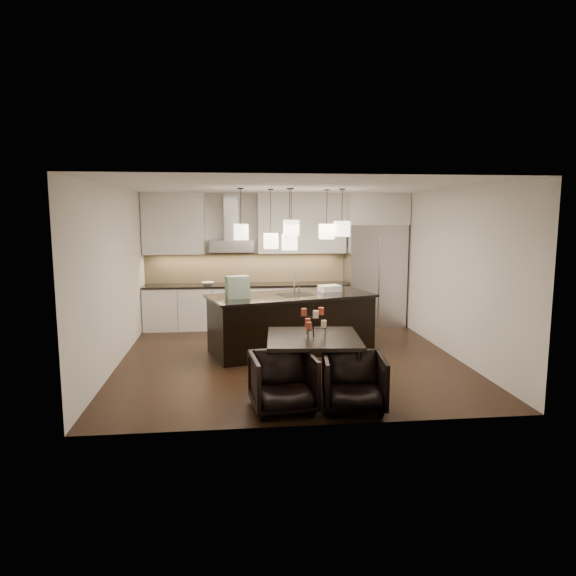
{
  "coord_description": "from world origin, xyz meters",
  "views": [
    {
      "loc": [
        -0.93,
        -8.22,
        2.38
      ],
      "look_at": [
        0.0,
        0.2,
        1.15
      ],
      "focal_mm": 32.0,
      "sensor_mm": 36.0,
      "label": 1
    }
  ],
  "objects": [
    {
      "name": "fridge_panel",
      "position": [
        2.1,
        2.38,
        2.47
      ],
      "size": [
        1.26,
        0.72,
        0.65
      ],
      "primitive_type": "cube",
      "color": "silver",
      "rests_on": "refrigerator"
    },
    {
      "name": "tote_bag",
      "position": [
        -0.84,
        0.16,
        1.18
      ],
      "size": [
        0.41,
        0.29,
        0.37
      ],
      "primitive_type": "cube",
      "rotation": [
        0.0,
        0.0,
        0.28
      ],
      "color": "#215831",
      "rests_on": "island_top"
    },
    {
      "name": "refrigerator",
      "position": [
        2.1,
        2.38,
        1.07
      ],
      "size": [
        1.2,
        0.72,
        2.15
      ],
      "primitive_type": "cube",
      "color": "#B7B7BA",
      "rests_on": "floor"
    },
    {
      "name": "candle_f",
      "position": [
        0.16,
        -1.68,
        1.07
      ],
      "size": [
        0.08,
        0.08,
        0.1
      ],
      "primitive_type": "cylinder",
      "rotation": [
        0.0,
        0.0,
        -0.09
      ],
      "color": "beige",
      "rests_on": "candelabra"
    },
    {
      "name": "dining_table",
      "position": [
        0.15,
        -1.55,
        0.37
      ],
      "size": [
        1.34,
        1.34,
        0.74
      ],
      "primitive_type": null,
      "rotation": [
        0.0,
        0.0,
        -0.09
      ],
      "color": "black",
      "rests_on": "floor"
    },
    {
      "name": "pendant_f",
      "position": [
        0.04,
        0.35,
        1.9
      ],
      "size": [
        0.24,
        0.24,
        0.26
      ],
      "primitive_type": "cube",
      "color": "#F7E0C4",
      "rests_on": "ceiling"
    },
    {
      "name": "candelabra",
      "position": [
        0.15,
        -1.55,
        0.95
      ],
      "size": [
        0.38,
        0.38,
        0.43
      ],
      "primitive_type": null,
      "rotation": [
        0.0,
        0.0,
        -0.09
      ],
      "color": "black",
      "rests_on": "dining_table"
    },
    {
      "name": "countertop",
      "position": [
        -0.62,
        2.43,
        0.9
      ],
      "size": [
        4.21,
        0.66,
        0.04
      ],
      "primitive_type": "cube",
      "color": "black",
      "rests_on": "lower_cabinets"
    },
    {
      "name": "faucet",
      "position": [
        0.16,
        0.58,
        1.2
      ],
      "size": [
        0.18,
        0.28,
        0.41
      ],
      "primitive_type": null,
      "rotation": [
        0.0,
        0.0,
        0.28
      ],
      "color": "silver",
      "rests_on": "island_top"
    },
    {
      "name": "wall_right",
      "position": [
        2.76,
        0.0,
        1.4
      ],
      "size": [
        0.02,
        5.5,
        2.8
      ],
      "primitive_type": "cube",
      "color": "silver",
      "rests_on": "ground"
    },
    {
      "name": "food_container",
      "position": [
        0.81,
        0.75,
        1.05
      ],
      "size": [
        0.43,
        0.35,
        0.11
      ],
      "primitive_type": "cube",
      "rotation": [
        0.0,
        0.0,
        0.28
      ],
      "color": "silver",
      "rests_on": "island_top"
    },
    {
      "name": "pendant_e",
      "position": [
        0.96,
        0.48,
        2.12
      ],
      "size": [
        0.24,
        0.24,
        0.26
      ],
      "primitive_type": "cube",
      "color": "#F7E0C4",
      "rests_on": "ceiling"
    },
    {
      "name": "lower_cabinets",
      "position": [
        -0.62,
        2.43,
        0.44
      ],
      "size": [
        4.21,
        0.62,
        0.88
      ],
      "primitive_type": "cube",
      "color": "silver",
      "rests_on": "floor"
    },
    {
      "name": "floor",
      "position": [
        0.0,
        0.0,
        -0.01
      ],
      "size": [
        5.5,
        5.5,
        0.02
      ],
      "primitive_type": "cube",
      "color": "black",
      "rests_on": "ground"
    },
    {
      "name": "ceiling",
      "position": [
        0.0,
        0.0,
        2.81
      ],
      "size": [
        5.5,
        5.5,
        0.02
      ],
      "primitive_type": "cube",
      "color": "white",
      "rests_on": "wall_back"
    },
    {
      "name": "candle_b",
      "position": [
        0.09,
        -1.43,
        0.91
      ],
      "size": [
        0.08,
        0.08,
        0.1
      ],
      "primitive_type": "cylinder",
      "rotation": [
        0.0,
        0.0,
        -0.09
      ],
      "color": "red",
      "rests_on": "candelabra"
    },
    {
      "name": "hood_canopy",
      "position": [
        -0.93,
        2.48,
        1.72
      ],
      "size": [
        0.9,
        0.52,
        0.24
      ],
      "primitive_type": "cube",
      "color": "#B7B7BA",
      "rests_on": "wall_back"
    },
    {
      "name": "pendant_a",
      "position": [
        -0.77,
        0.4,
        2.08
      ],
      "size": [
        0.24,
        0.24,
        0.26
      ],
      "primitive_type": "cube",
      "color": "#F7E0C4",
      "rests_on": "ceiling"
    },
    {
      "name": "candle_d",
      "position": [
        0.27,
        -1.47,
        1.07
      ],
      "size": [
        0.08,
        0.08,
        0.1
      ],
      "primitive_type": "cylinder",
      "rotation": [
        0.0,
        0.0,
        -0.09
      ],
      "color": "red",
      "rests_on": "candelabra"
    },
    {
      "name": "armchair_left",
      "position": [
        -0.33,
        -2.25,
        0.35
      ],
      "size": [
        0.83,
        0.85,
        0.71
      ],
      "primitive_type": "imported",
      "rotation": [
        0.0,
        0.0,
        0.11
      ],
      "color": "black",
      "rests_on": "floor"
    },
    {
      "name": "island_top",
      "position": [
        0.08,
        0.44,
        0.98
      ],
      "size": [
        3.01,
        1.89,
        0.04
      ],
      "primitive_type": "cube",
      "rotation": [
        0.0,
        0.0,
        0.28
      ],
      "color": "black",
      "rests_on": "island_body"
    },
    {
      "name": "candle_a",
      "position": [
        0.29,
        -1.56,
        0.91
      ],
      "size": [
        0.08,
        0.08,
        0.1
      ],
      "primitive_type": "cylinder",
      "rotation": [
        0.0,
        0.0,
        -0.09
      ],
      "color": "beige",
      "rests_on": "candelabra"
    },
    {
      "name": "island_body",
      "position": [
        0.08,
        0.44,
        0.48
      ],
      "size": [
        2.91,
        1.78,
        0.96
      ],
      "primitive_type": "cube",
      "rotation": [
        0.0,
        0.0,
        0.28
      ],
      "color": "black",
      "rests_on": "floor"
    },
    {
      "name": "pendant_c",
      "position": [
        0.07,
        0.32,
        2.14
      ],
      "size": [
        0.24,
        0.24,
        0.26
      ],
      "primitive_type": "cube",
      "color": "#F7E0C4",
      "rests_on": "ceiling"
    },
    {
      "name": "pendant_d",
      "position": [
        0.74,
        0.73,
        2.07
      ],
      "size": [
        0.24,
        0.24,
        0.26
      ],
      "primitive_type": "cube",
      "color": "#F7E0C4",
      "rests_on": "ceiling"
    },
    {
      "name": "hood_chimney",
      "position": [
        -0.93,
        2.59,
        2.32
      ],
      "size": [
        0.3,
        0.28,
        0.96
      ],
      "primitive_type": "cube",
      "color": "#B7B7BA",
      "rests_on": "hood_canopy"
    },
    {
      "name": "candle_c",
      "position": [
        0.07,
        -1.66,
        0.91
      ],
      "size": [
        0.08,
        0.08,
        0.1
      ],
      "primitive_type": "cylinder",
      "rotation": [
        0.0,
        0.0,
        -0.09
      ],
      "color": "#A03425",
      "rests_on": "candelabra"
    },
    {
      "name": "upper_cab_right",
      "position": [
        0.55,
        2.57,
        2.17
      ],
      "size": [
        1.85,
        0.35,
        1.25
      ],
      "primitive_type": "cube",
      "color": "silver",
      "rests_on": "wall_back"
    },
    {
      "name": "candle_e",
      "position": [
        0.02,
        -1.52,
        1.07
      ],
      "size": [
        0.08,
        0.08,
        0.1
      ],
      "primitive_type": "cylinder",
      "rotation": [
        0.0,
        0.0,
        -0.09
      ],
      "color": "#A03425",
      "rests_on": "candelabra"
    },
    {
      "name": "wall_left",
      "position": [
        -2.76,
        0.0,
        1.4
      ],
      "size": [
        0.02,
        5.5,
        2.8
      ],
      "primitive_type": "cube",
      "color": "silver",
      "rests_on": "ground"
    },
    {
      "name": "wall_front",
      "position": [
        0.0,
        -2.76,
        1.4
      ],
      "size": [
        5.5,
        0.02,
        2.8
      ],
      "primitive_type": "cube",
      "color": "silver",
      "rests_on": "ground"
    },
    {
      "name": "pendant_b",
      "position": [
        -0.25,
        0.68,
        1.91
      ],
      "size": [
        0.24,
        0.24,
        0.26
      ],
      "primitive_type": "cube",
      "color": "#F7E0C4",
      "rests_on": "ceiling"
    },
    {
      "name": "upper_cab_left",
      "position": [
        -2.1,
        2.57,
        2.17
      ],
      "size": [
        1.25,
        0.35,
        1.25
      ],
      "primitive_type": "cube",
      "color": "silver",
      "rests_on": "wall_back"
    },
    {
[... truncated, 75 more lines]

